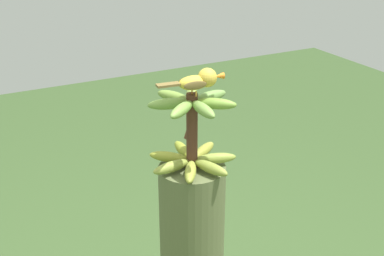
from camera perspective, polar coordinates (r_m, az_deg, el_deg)
banana_bunch at (r=1.82m, az=-0.01°, el=-0.41°), size 0.33×0.33×0.29m
perched_bird at (r=1.75m, az=0.86°, el=5.30°), size 0.24×0.08×0.09m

